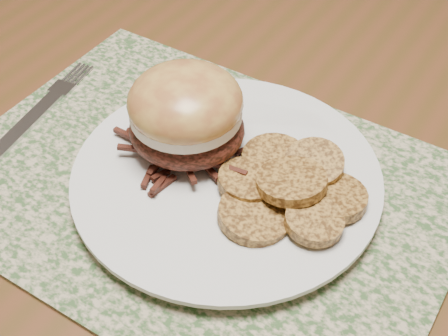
# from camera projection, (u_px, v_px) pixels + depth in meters

# --- Properties ---
(dining_table) EXTENTS (1.50, 0.90, 0.75)m
(dining_table) POSITION_uv_depth(u_px,v_px,m) (219.00, 189.00, 0.67)
(dining_table) COLOR #5A311A
(dining_table) RESTS_ON ground
(placemat) EXTENTS (0.45, 0.33, 0.00)m
(placemat) POSITION_uv_depth(u_px,v_px,m) (200.00, 187.00, 0.56)
(placemat) COLOR #36552B
(placemat) RESTS_ON dining_table
(dinner_plate) EXTENTS (0.26, 0.26, 0.02)m
(dinner_plate) POSITION_uv_depth(u_px,v_px,m) (226.00, 178.00, 0.56)
(dinner_plate) COLOR silver
(dinner_plate) RESTS_ON placemat
(pork_sandwich) EXTENTS (0.12, 0.12, 0.08)m
(pork_sandwich) POSITION_uv_depth(u_px,v_px,m) (186.00, 114.00, 0.55)
(pork_sandwich) COLOR black
(pork_sandwich) RESTS_ON dinner_plate
(roasted_potatoes) EXTENTS (0.14, 0.15, 0.03)m
(roasted_potatoes) POSITION_uv_depth(u_px,v_px,m) (289.00, 187.00, 0.53)
(roasted_potatoes) COLOR #A1712F
(roasted_potatoes) RESTS_ON dinner_plate
(fork) EXTENTS (0.05, 0.19, 0.00)m
(fork) POSITION_uv_depth(u_px,v_px,m) (35.00, 116.00, 0.63)
(fork) COLOR #BABAC2
(fork) RESTS_ON placemat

